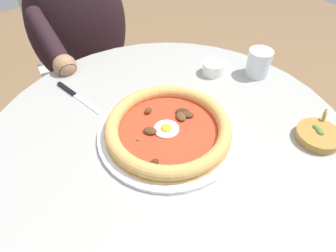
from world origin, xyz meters
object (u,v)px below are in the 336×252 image
ramekin_capers (213,67)px  olive_pan (318,135)px  dining_table (168,175)px  pizza_on_plate (168,129)px  diner_person (88,67)px  cafe_chair_diner (79,55)px  water_glass (258,64)px  steak_knife (72,93)px

ramekin_capers → olive_pan: 0.35m
dining_table → pizza_on_plate: pizza_on_plate is taller
diner_person → olive_pan: bearing=14.0°
dining_table → cafe_chair_diner: (-0.84, 0.07, -0.05)m
dining_table → diner_person: diner_person is taller
water_glass → olive_pan: bearing=-17.1°
ramekin_capers → olive_pan: size_ratio=0.55×
steak_knife → cafe_chair_diner: size_ratio=0.22×
water_glass → ramekin_capers: water_glass is taller
cafe_chair_diner → diner_person: bearing=-5.5°
olive_pan → water_glass: bearing=162.9°
water_glass → olive_pan: 0.28m
pizza_on_plate → diner_person: diner_person is taller
water_glass → cafe_chair_diner: bearing=-159.1°
steak_knife → olive_pan: 0.65m
pizza_on_plate → cafe_chair_diner: bearing=175.1°
ramekin_capers → diner_person: 0.64m
steak_knife → cafe_chair_diner: cafe_chair_diner is taller
pizza_on_plate → ramekin_capers: 0.30m
pizza_on_plate → ramekin_capers: bearing=117.1°
pizza_on_plate → cafe_chair_diner: 0.87m
olive_pan → pizza_on_plate: bearing=-126.8°
water_glass → steak_knife: 0.55m
dining_table → water_glass: (-0.06, 0.37, 0.20)m
cafe_chair_diner → ramekin_capers: bearing=15.4°
water_glass → steak_knife: (-0.23, -0.50, -0.03)m
dining_table → steak_knife: 0.36m
olive_pan → diner_person: diner_person is taller
dining_table → pizza_on_plate: (0.00, -0.00, 0.19)m
steak_knife → ramekin_capers: 0.42m
steak_knife → diner_person: diner_person is taller
cafe_chair_diner → olive_pan: bearing=11.5°
ramekin_capers → olive_pan: olive_pan is taller
ramekin_capers → steak_knife: bearing=-110.9°
ramekin_capers → diner_person: (-0.56, -0.21, -0.22)m
ramekin_capers → olive_pan: (0.35, 0.02, -0.01)m
olive_pan → diner_person: size_ratio=0.10×
water_glass → pizza_on_plate: bearing=-81.4°
pizza_on_plate → water_glass: size_ratio=4.28×
steak_knife → olive_pan: bearing=39.7°
water_glass → olive_pan: size_ratio=0.65×
dining_table → olive_pan: (0.22, 0.28, 0.18)m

